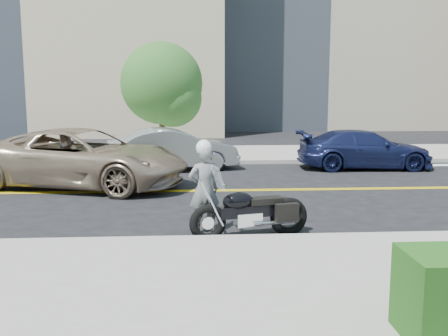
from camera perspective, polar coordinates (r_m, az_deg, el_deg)
ground_plane at (r=15.04m, az=-0.17°, el=-2.47°), size 120.00×120.00×0.00m
sidewalk_near at (r=7.83m, az=3.14°, el=-12.88°), size 60.00×5.00×0.15m
sidewalk_far at (r=22.42m, az=-1.29°, el=1.53°), size 60.00×5.00×0.15m
motorcyclist at (r=10.65m, az=-2.18°, el=-2.04°), size 0.75×0.59×1.91m
motorcycle at (r=10.43m, az=2.90°, el=-3.55°), size 2.48×1.24×1.45m
suv at (r=16.03m, az=-15.11°, el=1.07°), size 6.82×4.68×1.73m
parked_car_silver at (r=18.61m, az=-5.55°, el=2.02°), size 4.76×2.57×1.49m
parked_car_blue at (r=19.61m, az=15.04°, el=1.97°), size 4.86×2.11×1.39m
tree_far_a at (r=23.07m, az=-6.83°, el=9.13°), size 3.55×3.55×4.85m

